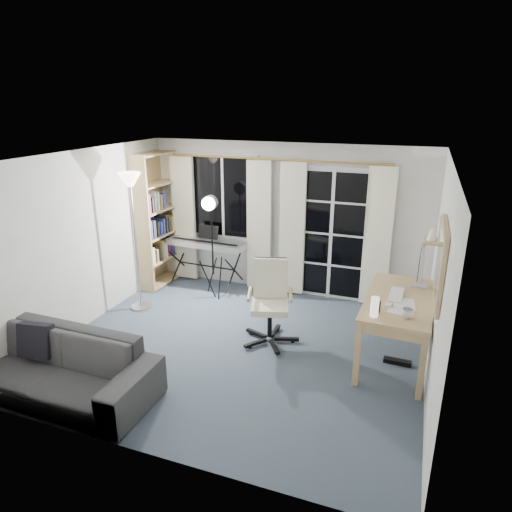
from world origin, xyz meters
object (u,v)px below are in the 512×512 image
Objects in this scene: torchiere_lamp at (132,201)px; desk at (399,306)px; monitor at (422,263)px; mug at (407,312)px; keyboard_piano at (206,245)px; sofa at (52,357)px; office_chair at (270,294)px; bookshelf at (156,223)px; studio_light at (210,215)px.

torchiere_lamp reaches higher than desk.
monitor is 0.98m from mug.
torchiere_lamp is 1.55m from keyboard_piano.
monitor reaches higher than sofa.
torchiere_lamp is at bearing -173.70° from monitor.
mug is at bearing -10.01° from torchiere_lamp.
monitor is (3.35, -0.84, 0.38)m from keyboard_piano.
mug is at bearing -93.50° from monitor.
office_chair is at bearing -163.32° from monitor.
bookshelf is at bearing 165.52° from desk.
bookshelf reaches higher than office_chair.
studio_light is 3.07m from desk.
sofa is (0.35, -2.13, -1.21)m from torchiere_lamp.
desk is 0.64m from monitor.
bookshelf reaches higher than torchiere_lamp.
torchiere_lamp is 3.85m from desk.
monitor is at bearing 4.01° from torchiere_lamp.
desk is at bearing -24.50° from studio_light.
mug is (4.11, -1.71, -0.18)m from bookshelf.
bookshelf is at bearing -171.67° from keyboard_piano.
mug is at bearing -20.01° from bookshelf.
monitor is at bearing -7.65° from bookshelf.
keyboard_piano is 3.27m from sofa.
mug is (1.69, -0.49, 0.25)m from office_chair.
keyboard_piano is at bearing 151.13° from mug.
bookshelf reaches higher than sofa.
office_chair is at bearing 48.22° from sofa.
office_chair is at bearing -42.81° from studio_light.
mug reaches higher than sofa.
mug is (3.83, -0.68, -0.77)m from torchiere_lamp.
bookshelf reaches higher than studio_light.
bookshelf is 4.27m from monitor.
bookshelf is 2.74m from office_chair.
bookshelf is 1.44× the size of desk.
monitor is at bearing 68.73° from desk.
desk is (3.15, -1.29, -0.03)m from keyboard_piano.
office_chair is 2.64m from sofa.
mug is at bearing -33.00° from office_chair.
office_chair is (2.13, -0.18, -1.02)m from torchiere_lamp.
sofa is at bearing -80.72° from torchiere_lamp.
office_chair is 1.84× the size of monitor.
office_chair is 0.48× the size of sofa.
monitor is (0.20, 0.45, 0.41)m from desk.
bookshelf is 4.45m from mug.
keyboard_piano is at bearing 8.30° from bookshelf.
torchiere_lamp is 3.96m from mug.
bookshelf is 1.08× the size of torchiere_lamp.
torchiere_lamp is 15.44× the size of mug.
torchiere_lamp is 1.52× the size of keyboard_piano.
studio_light reaches higher than monitor.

